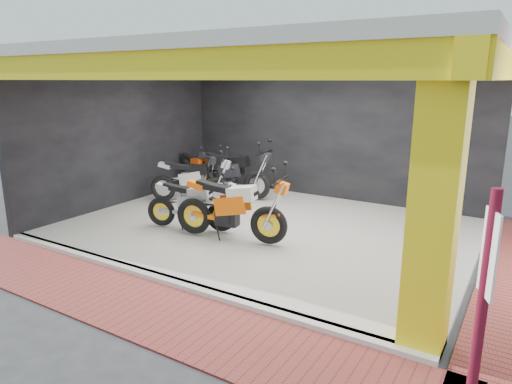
% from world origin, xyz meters
% --- Properties ---
extents(ground, '(80.00, 80.00, 0.00)m').
position_xyz_m(ground, '(0.00, 0.00, 0.00)').
color(ground, '#2D2D30').
rests_on(ground, ground).
extents(showroom_floor, '(8.00, 6.00, 0.10)m').
position_xyz_m(showroom_floor, '(0.00, 2.00, 0.05)').
color(showroom_floor, silver).
rests_on(showroom_floor, ground).
extents(showroom_ceiling, '(8.40, 6.40, 0.20)m').
position_xyz_m(showroom_ceiling, '(0.00, 2.00, 3.60)').
color(showroom_ceiling, beige).
rests_on(showroom_ceiling, corner_column).
extents(back_wall, '(8.20, 0.20, 3.50)m').
position_xyz_m(back_wall, '(0.00, 5.10, 1.75)').
color(back_wall, black).
rests_on(back_wall, ground).
extents(left_wall, '(0.20, 6.20, 3.50)m').
position_xyz_m(left_wall, '(-4.10, 2.00, 1.75)').
color(left_wall, black).
rests_on(left_wall, ground).
extents(corner_column, '(0.50, 0.50, 3.50)m').
position_xyz_m(corner_column, '(3.75, -0.75, 1.75)').
color(corner_column, yellow).
rests_on(corner_column, ground).
extents(header_beam_front, '(8.40, 0.30, 0.40)m').
position_xyz_m(header_beam_front, '(0.00, -1.00, 3.30)').
color(header_beam_front, yellow).
rests_on(header_beam_front, corner_column).
extents(header_beam_right, '(0.30, 6.40, 0.40)m').
position_xyz_m(header_beam_right, '(4.00, 2.00, 3.30)').
color(header_beam_right, yellow).
rests_on(header_beam_right, corner_column).
extents(floor_kerb, '(8.00, 0.20, 0.10)m').
position_xyz_m(floor_kerb, '(0.00, -1.02, 0.05)').
color(floor_kerb, silver).
rests_on(floor_kerb, ground).
extents(paver_front, '(9.00, 1.40, 0.03)m').
position_xyz_m(paver_front, '(0.00, -1.80, 0.01)').
color(paver_front, maroon).
rests_on(paver_front, ground).
extents(signpost, '(0.15, 0.30, 2.29)m').
position_xyz_m(signpost, '(4.40, -1.97, 1.25)').
color(signpost, maroon).
rests_on(signpost, ground).
extents(moto_hero, '(2.55, 1.31, 1.48)m').
position_xyz_m(moto_hero, '(0.60, 1.06, 0.84)').
color(moto_hero, '#F5610A').
rests_on(moto_hero, showroom_floor).
extents(moto_row_a, '(2.17, 1.28, 1.25)m').
position_xyz_m(moto_row_a, '(-0.59, 1.20, 0.72)').
color(moto_row_a, '#9CA0A4').
rests_on(moto_row_a, showroom_floor).
extents(moto_row_b, '(2.33, 1.54, 1.34)m').
position_xyz_m(moto_row_b, '(-1.91, 2.89, 0.77)').
color(moto_row_b, '#A1A4A9').
rests_on(moto_row_b, showroom_floor).
extents(moto_row_c, '(2.24, 1.47, 1.28)m').
position_xyz_m(moto_row_c, '(-2.68, 3.51, 0.74)').
color(moto_row_c, black).
rests_on(moto_row_c, showroom_floor).
extents(moto_row_d, '(2.51, 1.15, 1.49)m').
position_xyz_m(moto_row_d, '(-1.30, 3.76, 0.84)').
color(moto_row_d, black).
rests_on(moto_row_d, showroom_floor).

